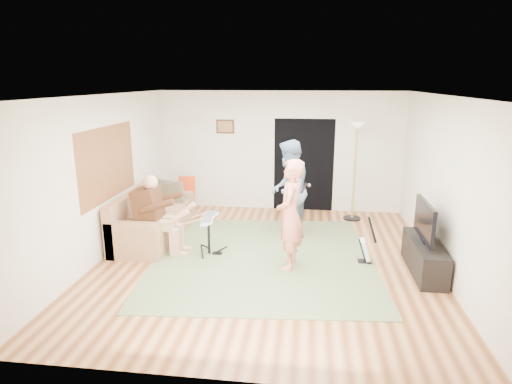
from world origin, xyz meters
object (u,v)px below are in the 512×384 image
at_px(guitar_spare, 366,250).
at_px(television, 425,220).
at_px(sofa, 150,222).
at_px(tv_cabinet, 424,257).
at_px(torchiere_lamp, 356,154).
at_px(dining_chair, 186,203).
at_px(singer, 290,215).
at_px(guitarist, 289,189).
at_px(drum_kit, 209,238).

bearing_deg(guitar_spare, television, -16.99).
xyz_separation_m(sofa, tv_cabinet, (4.80, -0.92, -0.06)).
relative_size(torchiere_lamp, television, 2.07).
height_order(dining_chair, tv_cabinet, dining_chair).
relative_size(singer, guitarist, 0.95).
bearing_deg(torchiere_lamp, drum_kit, -138.95).
xyz_separation_m(singer, television, (2.05, 0.08, -0.03)).
height_order(drum_kit, television, television).
bearing_deg(tv_cabinet, torchiere_lamp, 108.77).
distance_m(singer, dining_chair, 3.41).
distance_m(drum_kit, television, 3.50).
distance_m(sofa, torchiere_lamp, 4.41).
xyz_separation_m(sofa, guitarist, (2.60, 0.41, 0.63)).
height_order(sofa, drum_kit, sofa).
bearing_deg(tv_cabinet, guitar_spare, 163.94).
distance_m(drum_kit, tv_cabinet, 3.51).
relative_size(guitar_spare, tv_cabinet, 0.57).
distance_m(drum_kit, singer, 1.55).
relative_size(sofa, singer, 1.29).
height_order(drum_kit, tv_cabinet, drum_kit).
bearing_deg(tv_cabinet, drum_kit, 175.65).
bearing_deg(singer, television, 96.66).
xyz_separation_m(guitarist, television, (2.15, -1.33, -0.08)).
bearing_deg(television, guitar_spare, 163.01).
bearing_deg(guitar_spare, torchiere_lamp, 90.18).
distance_m(drum_kit, guitarist, 1.79).
relative_size(sofa, drum_kit, 3.23).
xyz_separation_m(dining_chair, tv_cabinet, (4.49, -2.29, -0.06)).
xyz_separation_m(drum_kit, singer, (1.40, -0.34, 0.58)).
distance_m(dining_chair, tv_cabinet, 5.04).
bearing_deg(drum_kit, guitar_spare, -0.39).
height_order(guitarist, guitar_spare, guitarist).
bearing_deg(singer, drum_kit, -99.38).
bearing_deg(guitarist, dining_chair, -106.66).
xyz_separation_m(singer, guitarist, (-0.10, 1.41, 0.05)).
bearing_deg(guitarist, sofa, -74.83).
xyz_separation_m(drum_kit, dining_chair, (-0.99, 2.03, 0.01)).
bearing_deg(drum_kit, guitarist, 39.28).
height_order(singer, guitar_spare, singer).
bearing_deg(guitarist, drum_kit, -44.59).
xyz_separation_m(guitarist, torchiere_lamp, (1.33, 1.23, 0.50)).
relative_size(singer, guitar_spare, 2.22).
relative_size(sofa, guitar_spare, 2.85).
bearing_deg(television, singer, -177.80).
bearing_deg(torchiere_lamp, guitarist, -137.31).
height_order(singer, torchiere_lamp, torchiere_lamp).
bearing_deg(sofa, guitar_spare, -9.62).
xyz_separation_m(tv_cabinet, television, (-0.05, 0.00, 0.60)).
xyz_separation_m(singer, torchiere_lamp, (1.23, 2.64, 0.55)).
bearing_deg(dining_chair, torchiere_lamp, 2.51).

